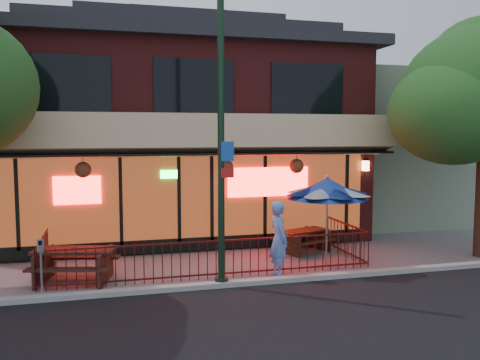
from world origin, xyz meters
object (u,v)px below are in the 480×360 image
at_px(parking_meter_near, 41,259).
at_px(street_light, 221,153).
at_px(picnic_table_right, 303,237).
at_px(patio_umbrella, 327,188).
at_px(pedestrian, 279,239).
at_px(picnic_table_left, 74,260).

bearing_deg(parking_meter_near, street_light, -0.04).
height_order(picnic_table_right, patio_umbrella, patio_umbrella).
relative_size(street_light, pedestrian, 3.63).
xyz_separation_m(picnic_table_left, pedestrian, (4.94, -0.87, 0.43)).
bearing_deg(picnic_table_left, pedestrian, -10.03).
xyz_separation_m(street_light, pedestrian, (1.55, 0.32, -2.18)).
relative_size(street_light, patio_umbrella, 2.81).
relative_size(pedestrian, parking_meter_near, 1.44).
relative_size(picnic_table_right, parking_meter_near, 1.41).
height_order(picnic_table_right, parking_meter_near, parking_meter_near).
relative_size(street_light, picnic_table_right, 3.69).
distance_m(street_light, picnic_table_left, 4.44).
xyz_separation_m(street_light, picnic_table_right, (3.17, 2.74, -2.71)).
distance_m(picnic_table_left, pedestrian, 5.03).
xyz_separation_m(picnic_table_right, pedestrian, (-1.62, -2.42, 0.52)).
height_order(picnic_table_right, pedestrian, pedestrian).
bearing_deg(street_light, picnic_table_right, 40.84).
distance_m(picnic_table_left, patio_umbrella, 6.77).
height_order(street_light, parking_meter_near, street_light).
bearing_deg(patio_umbrella, picnic_table_right, 90.91).
relative_size(street_light, parking_meter_near, 5.21).
height_order(street_light, pedestrian, street_light).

